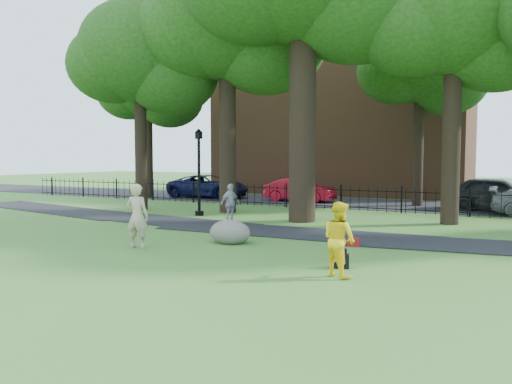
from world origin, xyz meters
The scene contains 16 objects.
ground centered at (0.00, 0.00, 0.00)m, with size 120.00×120.00×0.00m, color #3D6B25.
footpath centered at (1.00, 3.90, 0.00)m, with size 36.00×2.60×0.03m, color black.
street centered at (0.00, 16.00, 0.00)m, with size 80.00×7.00×0.02m, color black.
iron_fence centered at (0.00, 12.00, 0.60)m, with size 44.00×0.04×1.20m.
brick_building centered at (-4.00, 24.00, 6.00)m, with size 18.00×8.00×12.00m, color brown.
tree_row centered at (0.52, 8.40, 8.15)m, with size 26.82×7.96×12.42m.
woman centered at (-1.88, -0.88, 0.94)m, with size 0.69×0.45×1.89m, color tan.
man centered at (4.45, -1.45, 0.84)m, with size 0.82×0.64×1.68m, color yellow.
pedestrian centered at (-2.34, 5.13, 0.80)m, with size 0.93×0.39×1.59m, color #AFAFB4.
boulder centered at (0.06, 1.13, 0.39)m, with size 1.33×1.00×0.78m, color #665F55.
lamppost centered at (-4.95, 6.74, 1.94)m, with size 0.39×0.39×3.95m.
backpack centered at (4.19, -0.62, 0.17)m, with size 0.45×0.28×0.33m, color black.
red_bag centered at (3.61, 2.34, 0.13)m, with size 0.37×0.23×0.25m, color maroon.
red_sedan centered at (-3.68, 15.45, 0.70)m, with size 1.47×4.22×1.39m, color #AE0D1F.
navy_van centered at (-10.11, 15.27, 0.75)m, with size 2.49×5.39×1.50m, color #0B0F37.
grey_car centered at (6.93, 15.13, 0.86)m, with size 2.02×5.03×1.71m, color black.
Camera 1 is at (7.98, -12.00, 2.66)m, focal length 35.00 mm.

